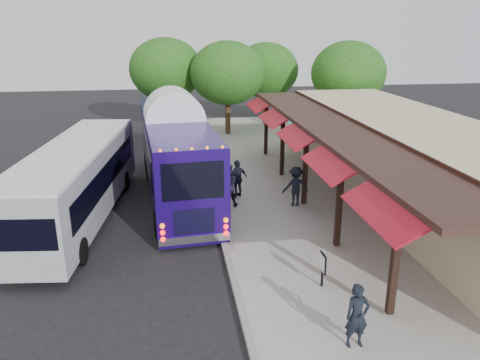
{
  "coord_description": "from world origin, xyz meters",
  "views": [
    {
      "loc": [
        -1.59,
        -13.73,
        7.27
      ],
      "look_at": [
        0.88,
        2.73,
        1.8
      ],
      "focal_mm": 35.0,
      "sensor_mm": 36.0,
      "label": 1
    }
  ],
  "objects_px": {
    "sign_board": "(323,265)",
    "coach_bus": "(175,151)",
    "ped_a": "(357,316)",
    "ped_b": "(227,185)",
    "ped_d": "(296,186)",
    "city_bus": "(77,179)",
    "ped_c": "(238,178)"
  },
  "relations": [
    {
      "from": "sign_board",
      "to": "coach_bus",
      "type": "bearing_deg",
      "value": 112.55
    },
    {
      "from": "coach_bus",
      "to": "ped_a",
      "type": "distance_m",
      "value": 12.27
    },
    {
      "from": "coach_bus",
      "to": "ped_b",
      "type": "distance_m",
      "value": 3.18
    },
    {
      "from": "ped_a",
      "to": "ped_d",
      "type": "height_order",
      "value": "ped_d"
    },
    {
      "from": "city_bus",
      "to": "ped_a",
      "type": "distance_m",
      "value": 12.06
    },
    {
      "from": "ped_c",
      "to": "ped_b",
      "type": "bearing_deg",
      "value": 34.3
    },
    {
      "from": "ped_a",
      "to": "ped_d",
      "type": "xyz_separation_m",
      "value": [
        0.95,
        9.0,
        0.05
      ]
    },
    {
      "from": "ped_a",
      "to": "sign_board",
      "type": "bearing_deg",
      "value": 86.83
    },
    {
      "from": "ped_c",
      "to": "ped_d",
      "type": "height_order",
      "value": "ped_d"
    },
    {
      "from": "coach_bus",
      "to": "ped_b",
      "type": "relative_size",
      "value": 6.64
    },
    {
      "from": "city_bus",
      "to": "sign_board",
      "type": "relative_size",
      "value": 10.95
    },
    {
      "from": "ped_b",
      "to": "sign_board",
      "type": "bearing_deg",
      "value": 107.72
    },
    {
      "from": "ped_b",
      "to": "ped_c",
      "type": "height_order",
      "value": "ped_b"
    },
    {
      "from": "ped_b",
      "to": "ped_d",
      "type": "height_order",
      "value": "ped_b"
    },
    {
      "from": "city_bus",
      "to": "ped_b",
      "type": "xyz_separation_m",
      "value": [
        5.89,
        0.14,
        -0.59
      ]
    },
    {
      "from": "coach_bus",
      "to": "ped_c",
      "type": "relative_size",
      "value": 7.23
    },
    {
      "from": "ped_b",
      "to": "sign_board",
      "type": "height_order",
      "value": "ped_b"
    },
    {
      "from": "coach_bus",
      "to": "city_bus",
      "type": "height_order",
      "value": "coach_bus"
    },
    {
      "from": "ped_a",
      "to": "ped_c",
      "type": "bearing_deg",
      "value": 94.84
    },
    {
      "from": "ped_d",
      "to": "sign_board",
      "type": "height_order",
      "value": "ped_d"
    },
    {
      "from": "coach_bus",
      "to": "ped_d",
      "type": "bearing_deg",
      "value": -32.8
    },
    {
      "from": "ped_b",
      "to": "ped_c",
      "type": "relative_size",
      "value": 1.09
    },
    {
      "from": "ped_a",
      "to": "city_bus",
      "type": "bearing_deg",
      "value": 127.91
    },
    {
      "from": "ped_a",
      "to": "ped_c",
      "type": "relative_size",
      "value": 0.95
    },
    {
      "from": "ped_b",
      "to": "sign_board",
      "type": "xyz_separation_m",
      "value": [
        1.9,
        -6.72,
        -0.21
      ]
    },
    {
      "from": "ped_b",
      "to": "coach_bus",
      "type": "bearing_deg",
      "value": -45.38
    },
    {
      "from": "ped_c",
      "to": "sign_board",
      "type": "relative_size",
      "value": 1.62
    },
    {
      "from": "coach_bus",
      "to": "ped_d",
      "type": "relative_size",
      "value": 7.13
    },
    {
      "from": "ped_d",
      "to": "ped_c",
      "type": "bearing_deg",
      "value": -31.48
    },
    {
      "from": "ped_d",
      "to": "coach_bus",
      "type": "bearing_deg",
      "value": -26.83
    },
    {
      "from": "coach_bus",
      "to": "ped_c",
      "type": "height_order",
      "value": "coach_bus"
    },
    {
      "from": "ped_d",
      "to": "sign_board",
      "type": "distance_m",
      "value": 6.42
    }
  ]
}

